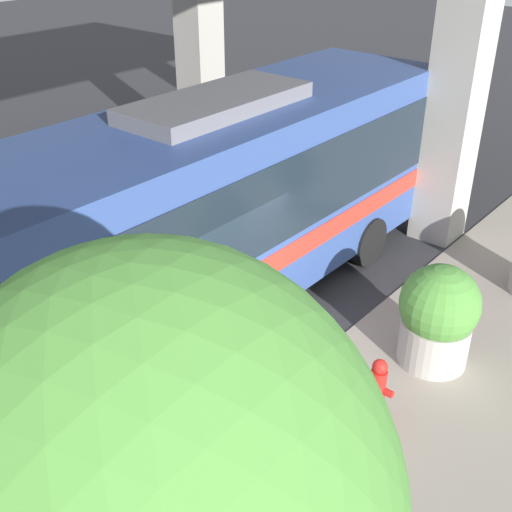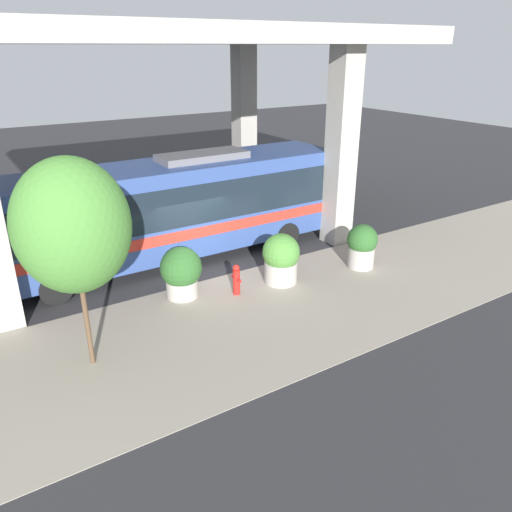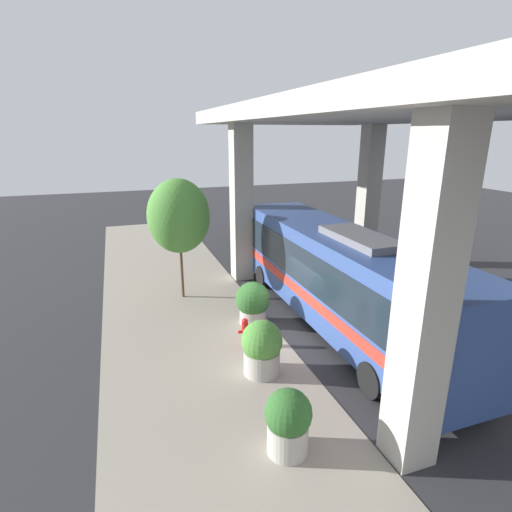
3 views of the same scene
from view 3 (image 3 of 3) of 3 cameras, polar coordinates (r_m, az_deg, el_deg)
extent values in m
plane|color=#2D2D30|center=(14.52, 3.42, -11.12)|extent=(80.00, 80.00, 0.00)
cube|color=gray|center=(13.77, -8.48, -12.95)|extent=(6.00, 40.00, 0.02)
cube|color=#ADA89E|center=(8.57, 23.06, -6.46)|extent=(0.90, 0.90, 7.30)
cube|color=#ADA89E|center=(18.94, -2.10, 7.37)|extent=(0.90, 0.90, 7.30)
cube|color=#ADA89E|center=(22.03, 15.75, 8.14)|extent=(0.90, 0.90, 7.30)
cube|color=#ADA89E|center=(14.84, 19.26, 19.08)|extent=(9.40, 20.14, 0.60)
cube|color=#334C8C|center=(14.76, 11.46, -2.51)|extent=(2.65, 12.70, 3.08)
cube|color=#19232D|center=(14.64, 11.54, -1.14)|extent=(2.69, 11.68, 1.36)
cube|color=red|center=(14.97, 11.32, -4.73)|extent=(2.69, 12.06, 0.37)
cube|color=slate|center=(13.26, 14.65, 2.54)|extent=(1.32, 3.17, 0.24)
cylinder|color=black|center=(18.53, 0.88, -2.94)|extent=(0.28, 1.00, 1.00)
cylinder|color=black|center=(19.48, 7.77, -2.08)|extent=(0.28, 1.00, 1.00)
cylinder|color=black|center=(11.71, 16.15, -16.61)|extent=(0.28, 1.00, 1.00)
cylinder|color=black|center=(13.16, 25.31, -13.63)|extent=(0.28, 1.00, 1.00)
cylinder|color=red|center=(13.61, -1.59, -11.15)|extent=(0.23, 0.23, 0.84)
sphere|color=red|center=(13.39, -1.61, -9.31)|extent=(0.21, 0.21, 0.21)
cylinder|color=red|center=(13.51, -2.28, -10.78)|extent=(0.14, 0.10, 0.10)
cylinder|color=red|center=(13.60, -0.91, -10.57)|extent=(0.14, 0.10, 0.10)
cylinder|color=#ADA89E|center=(15.15, -0.47, -8.49)|extent=(0.99, 0.99, 0.63)
sphere|color=#2D6028|center=(14.87, -0.47, -6.15)|extent=(1.29, 1.29, 1.29)
sphere|color=orange|center=(14.90, 0.11, -7.00)|extent=(0.35, 0.35, 0.35)
cylinder|color=#ADA89E|center=(9.80, 4.54, -24.47)|extent=(0.92, 0.92, 0.75)
sphere|color=#2D6028|center=(9.37, 4.64, -21.42)|extent=(1.06, 1.06, 1.06)
sphere|color=#BF334C|center=(9.45, 5.55, -22.34)|extent=(0.32, 0.32, 0.32)
cylinder|color=#ADA89E|center=(12.26, 0.83, -14.89)|extent=(1.08, 1.08, 0.74)
sphere|color=#4C8C38|center=(11.90, 0.84, -12.01)|extent=(1.22, 1.22, 1.22)
sphere|color=#BF334C|center=(11.94, 1.64, -12.91)|extent=(0.38, 0.38, 0.38)
cylinder|color=brown|center=(17.35, -10.58, -1.46)|extent=(0.12, 0.12, 2.83)
ellipsoid|color=#4C8C38|center=(16.79, -10.99, 5.62)|extent=(2.56, 2.56, 3.08)
camera|label=1|loc=(17.68, -18.27, 14.87)|focal=45.00mm
camera|label=2|loc=(20.34, -45.74, 13.29)|focal=35.00mm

